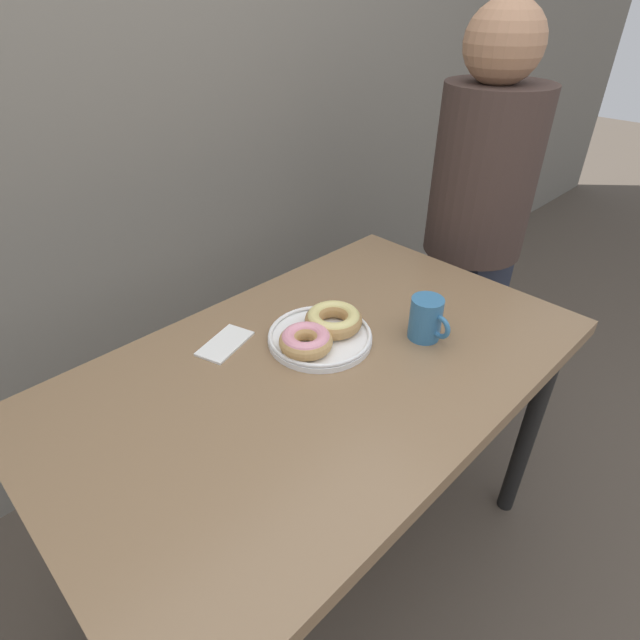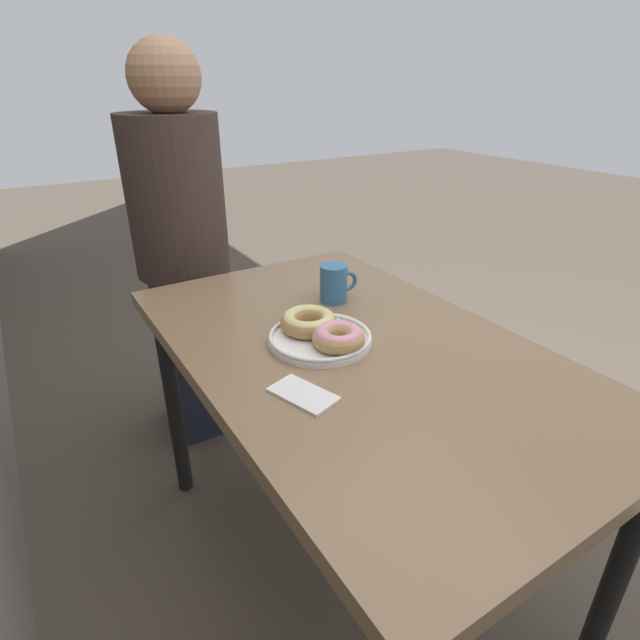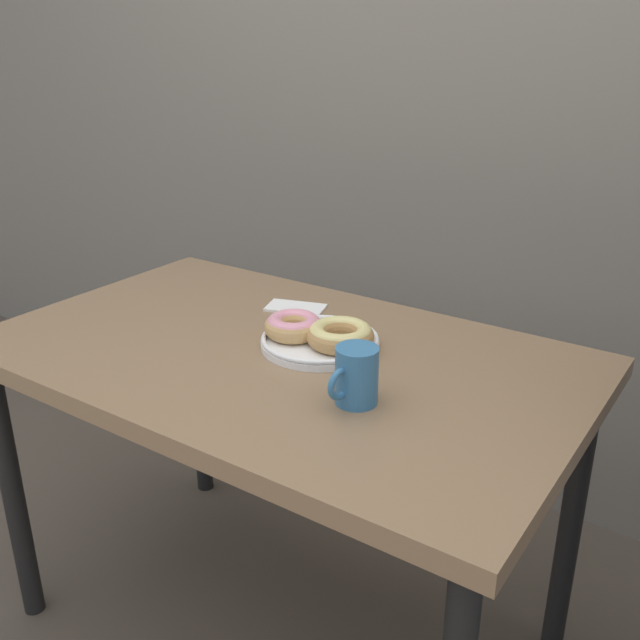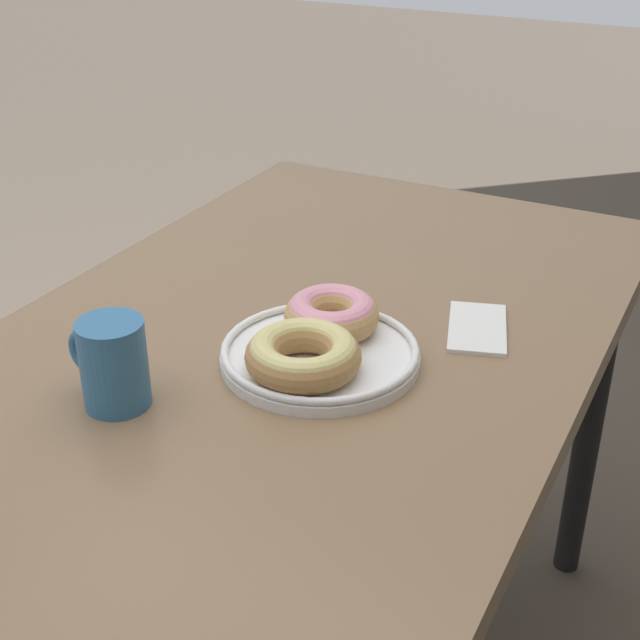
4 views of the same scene
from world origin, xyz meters
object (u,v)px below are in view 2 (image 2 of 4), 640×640
object	(u,v)px
dining_table	(354,374)
donut_plate	(321,331)
person_figure	(181,247)
coffee_mug	(334,283)
napkin	(303,394)

from	to	relation	value
dining_table	donut_plate	xyz separation A→B (m)	(0.06, 0.06, 0.11)
donut_plate	person_figure	distance (m)	0.82
dining_table	donut_plate	size ratio (longest dim) A/B	4.51
coffee_mug	napkin	bearing A→B (deg)	138.91
donut_plate	person_figure	xyz separation A→B (m)	(0.82, 0.07, -0.00)
dining_table	person_figure	bearing A→B (deg)	8.68
coffee_mug	napkin	distance (m)	0.48
donut_plate	coffee_mug	xyz separation A→B (m)	(0.19, -0.16, 0.03)
dining_table	coffee_mug	world-z (taller)	coffee_mug
coffee_mug	napkin	world-z (taller)	coffee_mug
coffee_mug	napkin	xyz separation A→B (m)	(-0.36, 0.32, -0.05)
donut_plate	coffee_mug	distance (m)	0.25
donut_plate	napkin	size ratio (longest dim) A/B	1.79
person_figure	napkin	bearing A→B (deg)	175.59
napkin	dining_table	bearing A→B (deg)	-61.97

